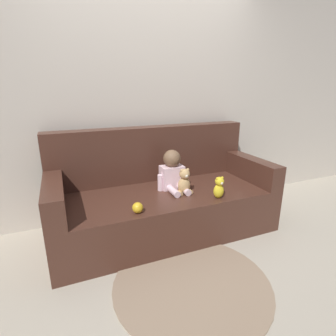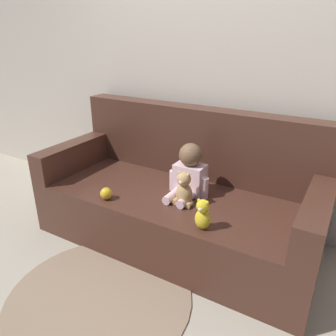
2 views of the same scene
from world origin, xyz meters
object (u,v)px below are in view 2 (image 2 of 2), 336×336
(teddy_bear_brown, at_px, (184,189))
(plush_toy_side, at_px, (203,215))
(person_baby, at_px, (189,173))
(couch, at_px, (180,199))
(toy_ball, at_px, (106,194))

(teddy_bear_brown, height_order, plush_toy_side, teddy_bear_brown)
(person_baby, xyz_separation_m, plush_toy_side, (0.30, -0.39, -0.07))
(couch, xyz_separation_m, toy_ball, (-0.38, -0.44, 0.15))
(couch, distance_m, person_baby, 0.29)
(teddy_bear_brown, relative_size, plush_toy_side, 1.21)
(couch, height_order, plush_toy_side, couch)
(plush_toy_side, xyz_separation_m, toy_ball, (-0.78, -0.00, -0.06))
(toy_ball, bearing_deg, couch, 48.81)
(couch, relative_size, toy_ball, 24.04)
(teddy_bear_brown, distance_m, plush_toy_side, 0.33)
(couch, distance_m, plush_toy_side, 0.62)
(teddy_bear_brown, height_order, toy_ball, teddy_bear_brown)
(couch, height_order, teddy_bear_brown, couch)
(couch, bearing_deg, plush_toy_side, -47.88)
(person_baby, distance_m, plush_toy_side, 0.49)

